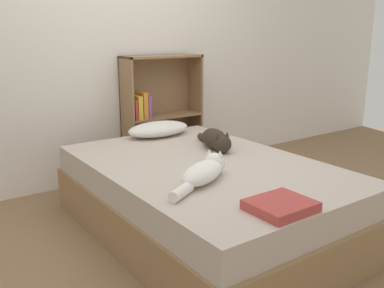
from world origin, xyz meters
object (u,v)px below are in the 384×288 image
cat_light (204,172)px  pillow (159,129)px  bed (205,198)px  cat_dark (216,140)px  bookshelf (158,114)px

cat_light → pillow: bearing=43.8°
bed → cat_light: cat_light is taller
bed → cat_dark: 0.49m
pillow → cat_light: size_ratio=1.00×
cat_dark → pillow: bearing=-152.5°
cat_light → cat_dark: size_ratio=1.12×
bed → cat_light: bearing=-127.9°
bed → cat_dark: cat_dark is taller
bed → cat_light: size_ratio=3.71×
pillow → bookshelf: size_ratio=0.48×
bed → pillow: size_ratio=3.73×
pillow → cat_dark: size_ratio=1.12×
bed → pillow: bearing=80.6°
pillow → cat_dark: bearing=-77.3°
pillow → bookshelf: bearing=59.6°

